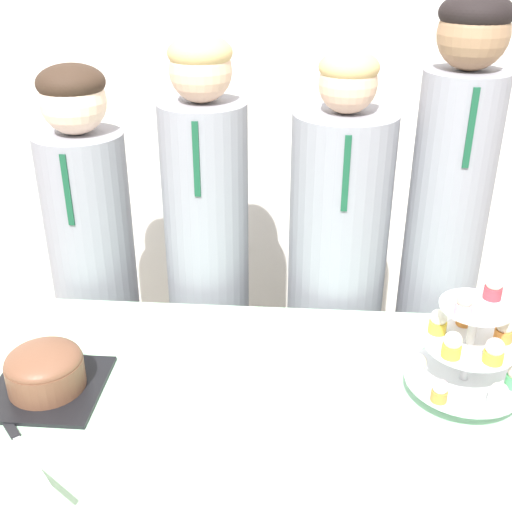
{
  "coord_description": "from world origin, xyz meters",
  "views": [
    {
      "loc": [
        0.08,
        -0.97,
        1.78
      ],
      "look_at": [
        -0.02,
        0.38,
        1.1
      ],
      "focal_mm": 45.0,
      "sensor_mm": 36.0,
      "label": 1
    }
  ],
  "objects_px": {
    "cupcake_stand": "(469,349)",
    "student_3": "(439,268)",
    "cake_knife": "(18,440)",
    "student_0": "(97,287)",
    "round_cake": "(45,370)",
    "student_1": "(209,282)",
    "student_2": "(334,297)"
  },
  "relations": [
    {
      "from": "cake_knife",
      "to": "student_0",
      "type": "relative_size",
      "value": 0.16
    },
    {
      "from": "cupcake_stand",
      "to": "student_3",
      "type": "distance_m",
      "value": 0.59
    },
    {
      "from": "cake_knife",
      "to": "cupcake_stand",
      "type": "distance_m",
      "value": 1.05
    },
    {
      "from": "cupcake_stand",
      "to": "student_0",
      "type": "distance_m",
      "value": 1.25
    },
    {
      "from": "round_cake",
      "to": "student_0",
      "type": "bearing_deg",
      "value": 96.94
    },
    {
      "from": "student_0",
      "to": "student_2",
      "type": "relative_size",
      "value": 0.97
    },
    {
      "from": "cupcake_stand",
      "to": "student_0",
      "type": "height_order",
      "value": "student_0"
    },
    {
      "from": "cake_knife",
      "to": "student_1",
      "type": "relative_size",
      "value": 0.15
    },
    {
      "from": "cake_knife",
      "to": "student_3",
      "type": "xyz_separation_m",
      "value": [
        1.06,
        0.81,
        0.05
      ]
    },
    {
      "from": "round_cake",
      "to": "student_0",
      "type": "distance_m",
      "value": 0.65
    },
    {
      "from": "cupcake_stand",
      "to": "student_1",
      "type": "relative_size",
      "value": 0.21
    },
    {
      "from": "round_cake",
      "to": "cake_knife",
      "type": "distance_m",
      "value": 0.19
    },
    {
      "from": "cupcake_stand",
      "to": "student_1",
      "type": "distance_m",
      "value": 0.93
    },
    {
      "from": "student_1",
      "to": "student_3",
      "type": "relative_size",
      "value": 0.93
    },
    {
      "from": "student_0",
      "to": "student_2",
      "type": "xyz_separation_m",
      "value": [
        0.81,
        0.0,
        -0.0
      ]
    },
    {
      "from": "cake_knife",
      "to": "student_3",
      "type": "distance_m",
      "value": 1.34
    },
    {
      "from": "cake_knife",
      "to": "cupcake_stand",
      "type": "bearing_deg",
      "value": 60.82
    },
    {
      "from": "cupcake_stand",
      "to": "student_3",
      "type": "xyz_separation_m",
      "value": [
        0.05,
        0.58,
        -0.09
      ]
    },
    {
      "from": "student_0",
      "to": "cupcake_stand",
      "type": "bearing_deg",
      "value": -27.97
    },
    {
      "from": "round_cake",
      "to": "student_3",
      "type": "distance_m",
      "value": 1.23
    },
    {
      "from": "student_3",
      "to": "cake_knife",
      "type": "bearing_deg",
      "value": -142.6
    },
    {
      "from": "round_cake",
      "to": "student_1",
      "type": "distance_m",
      "value": 0.71
    },
    {
      "from": "cake_knife",
      "to": "student_2",
      "type": "relative_size",
      "value": 0.16
    },
    {
      "from": "student_1",
      "to": "cupcake_stand",
      "type": "bearing_deg",
      "value": -39.42
    },
    {
      "from": "round_cake",
      "to": "student_3",
      "type": "xyz_separation_m",
      "value": [
        1.06,
        0.63,
        -0.01
      ]
    },
    {
      "from": "cake_knife",
      "to": "cupcake_stand",
      "type": "xyz_separation_m",
      "value": [
        1.02,
        0.23,
        0.14
      ]
    },
    {
      "from": "cupcake_stand",
      "to": "student_3",
      "type": "height_order",
      "value": "student_3"
    },
    {
      "from": "cake_knife",
      "to": "student_3",
      "type": "bearing_deg",
      "value": 85.34
    },
    {
      "from": "round_cake",
      "to": "student_2",
      "type": "bearing_deg",
      "value": 40.82
    },
    {
      "from": "student_0",
      "to": "student_3",
      "type": "height_order",
      "value": "student_3"
    },
    {
      "from": "student_1",
      "to": "student_2",
      "type": "height_order",
      "value": "student_1"
    },
    {
      "from": "cake_knife",
      "to": "student_3",
      "type": "height_order",
      "value": "student_3"
    }
  ]
}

